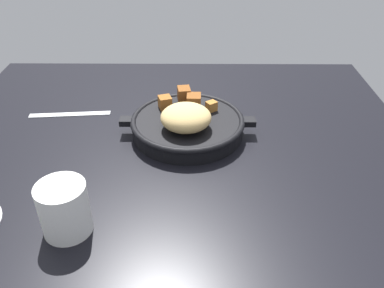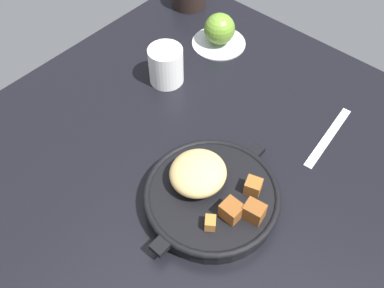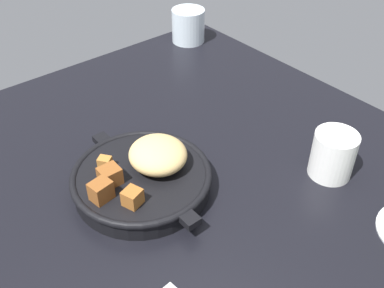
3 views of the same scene
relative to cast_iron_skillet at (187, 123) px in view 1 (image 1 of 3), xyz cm
name	(u,v)px [view 1 (image 1 of 3)]	position (x,y,z in cm)	size (l,w,h in cm)	color
ground_plane	(173,159)	(2.55, 6.81, -3.87)	(95.02, 86.77, 2.40)	black
cast_iron_skillet	(187,123)	(0.00, 0.00, 0.00)	(27.01, 22.71, 7.94)	black
butter_knife	(70,114)	(25.83, -7.80, -2.49)	(17.44, 1.60, 0.36)	silver
white_creamer_pitcher	(64,209)	(17.06, 26.23, 1.36)	(7.18, 7.18, 8.06)	white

